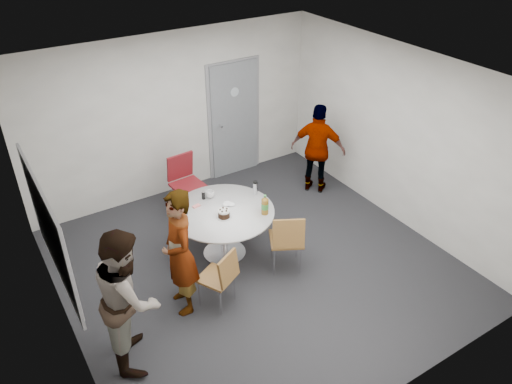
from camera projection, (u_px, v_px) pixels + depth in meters
floor at (257, 265)px, 6.99m from camera, size 5.00×5.00×0.00m
ceiling at (257, 79)px, 5.56m from camera, size 5.00×5.00×0.00m
wall_back at (174, 116)px, 8.07m from camera, size 5.00×0.00×5.00m
wall_left at (52, 249)px, 5.14m from camera, size 0.00×5.00×5.00m
wall_right at (399, 137)px, 7.40m from camera, size 0.00×5.00×5.00m
wall_front at (405, 304)px, 4.48m from camera, size 5.00×0.00×5.00m
door at (234, 120)px, 8.72m from camera, size 1.02×0.17×2.12m
whiteboard at (49, 230)px, 5.25m from camera, size 0.04×1.90×1.25m
table at (225, 217)px, 6.88m from camera, size 1.42×1.42×1.03m
chair_near_left at (222, 275)px, 6.08m from camera, size 0.54×0.56×0.82m
chair_near_right at (287, 238)px, 6.60m from camera, size 0.60×0.62×0.92m
chair_far at (185, 178)px, 7.86m from camera, size 0.50×0.54×0.98m
person_main at (179, 253)px, 5.89m from camera, size 0.48×0.66×1.68m
person_left at (129, 297)px, 5.26m from camera, size 0.88×0.99×1.70m
person_right at (318, 149)px, 8.30m from camera, size 0.88×0.95×1.57m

